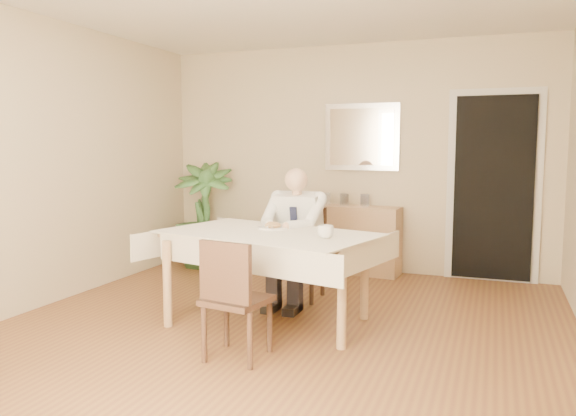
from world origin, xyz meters
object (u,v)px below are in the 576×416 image
(chair_far, at_px, (303,247))
(chair_near, at_px, (232,294))
(sideboard, at_px, (357,240))
(dining_table, at_px, (268,243))
(potted_palm, at_px, (204,215))
(seated_man, at_px, (293,230))
(coffee_mug, at_px, (326,232))

(chair_far, distance_m, chair_near, 1.73)
(chair_near, height_order, sideboard, chair_near)
(dining_table, distance_m, potted_palm, 2.37)
(chair_far, distance_m, seated_man, 0.35)
(seated_man, bearing_deg, chair_near, -86.39)
(seated_man, distance_m, potted_palm, 1.96)
(chair_far, xyz_separation_m, coffee_mug, (0.52, -1.00, 0.32))
(dining_table, xyz_separation_m, coffee_mug, (0.52, -0.12, 0.13))
(chair_near, xyz_separation_m, coffee_mug, (0.43, 0.73, 0.34))
(coffee_mug, bearing_deg, dining_table, 166.79)
(chair_near, relative_size, coffee_mug, 6.60)
(dining_table, bearing_deg, sideboard, 97.14)
(chair_near, height_order, coffee_mug, coffee_mug)
(chair_near, height_order, potted_palm, potted_palm)
(dining_table, bearing_deg, coffee_mug, 1.34)
(coffee_mug, bearing_deg, seated_man, 126.16)
(dining_table, height_order, sideboard, sideboard)
(sideboard, bearing_deg, potted_palm, -167.14)
(chair_far, xyz_separation_m, potted_palm, (-1.56, 0.90, 0.14))
(dining_table, xyz_separation_m, seated_man, (0.00, 0.59, 0.02))
(chair_far, height_order, chair_near, chair_far)
(potted_palm, bearing_deg, chair_near, -57.76)
(seated_man, bearing_deg, chair_far, 90.00)
(dining_table, relative_size, sideboard, 2.04)
(chair_near, distance_m, potted_palm, 3.11)
(dining_table, height_order, seated_man, seated_man)
(chair_near, bearing_deg, dining_table, 106.15)
(dining_table, distance_m, sideboard, 2.07)
(chair_far, relative_size, potted_palm, 0.69)
(chair_far, height_order, coffee_mug, chair_far)
(dining_table, xyz_separation_m, potted_palm, (-1.56, 1.78, -0.04))
(seated_man, height_order, sideboard, seated_man)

